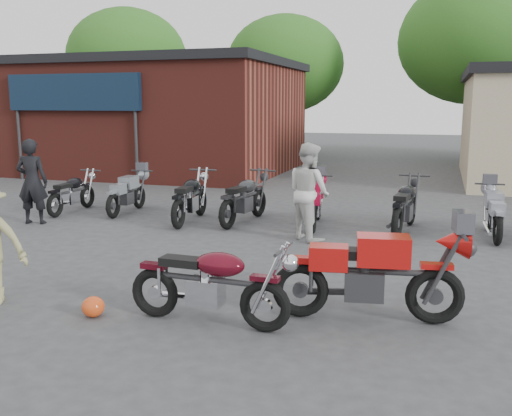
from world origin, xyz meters
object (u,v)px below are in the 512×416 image
(row_bike_2, at_px, (190,195))
(vintage_motorcycle, at_px, (211,279))
(row_bike_3, at_px, (245,196))
(row_bike_4, at_px, (316,200))
(row_bike_6, at_px, (494,211))
(row_bike_1, at_px, (127,191))
(sportbike, at_px, (371,270))
(row_bike_0, at_px, (72,191))
(row_bike_5, at_px, (405,203))
(person_light, at_px, (309,191))
(helmet, at_px, (93,307))
(person_dark, at_px, (32,182))

(row_bike_2, bearing_deg, vintage_motorcycle, -158.62)
(row_bike_3, distance_m, row_bike_4, 1.60)
(row_bike_6, bearing_deg, row_bike_1, 86.91)
(sportbike, bearing_deg, vintage_motorcycle, -167.70)
(row_bike_0, bearing_deg, row_bike_3, -89.29)
(row_bike_1, height_order, row_bike_5, row_bike_5)
(sportbike, distance_m, row_bike_1, 8.37)
(sportbike, bearing_deg, person_light, 103.47)
(sportbike, xyz_separation_m, row_bike_3, (-3.39, 5.11, -0.04))
(helmet, height_order, row_bike_2, row_bike_2)
(person_light, xyz_separation_m, row_bike_0, (-6.13, 0.99, -0.42))
(row_bike_6, bearing_deg, vintage_motorcycle, 146.19)
(row_bike_0, relative_size, row_bike_3, 0.88)
(row_bike_0, bearing_deg, row_bike_2, -93.94)
(person_dark, distance_m, row_bike_0, 1.48)
(row_bike_3, bearing_deg, row_bike_4, -78.63)
(row_bike_4, bearing_deg, row_bike_5, -96.31)
(sportbike, bearing_deg, row_bike_6, 61.85)
(row_bike_1, distance_m, row_bike_3, 3.10)
(row_bike_5, bearing_deg, row_bike_3, 99.42)
(person_dark, relative_size, person_light, 0.99)
(row_bike_0, xyz_separation_m, row_bike_3, (4.42, 0.14, 0.08))
(person_dark, bearing_deg, row_bike_0, -102.63)
(row_bike_3, relative_size, row_bike_5, 1.01)
(sportbike, relative_size, row_bike_3, 1.07)
(row_bike_1, distance_m, row_bike_4, 4.69)
(helmet, xyz_separation_m, row_bike_4, (1.51, 6.14, 0.43))
(row_bike_0, xyz_separation_m, row_bike_5, (7.89, 0.29, 0.07))
(sportbike, height_order, person_light, person_light)
(row_bike_2, xyz_separation_m, row_bike_3, (1.19, 0.30, 0.00))
(row_bike_2, distance_m, row_bike_6, 6.38)
(sportbike, distance_m, row_bike_5, 5.26)
(row_bike_3, bearing_deg, sportbike, -138.63)
(sportbike, bearing_deg, row_bike_1, 131.35)
(person_dark, height_order, row_bike_0, person_dark)
(vintage_motorcycle, xyz_separation_m, row_bike_3, (-1.59, 5.82, 0.03))
(helmet, relative_size, person_light, 0.15)
(person_light, bearing_deg, row_bike_4, -42.08)
(person_light, height_order, row_bike_2, person_light)
(row_bike_2, height_order, row_bike_3, row_bike_3)
(row_bike_1, distance_m, row_bike_2, 1.97)
(vintage_motorcycle, xyz_separation_m, row_bike_4, (0.00, 5.92, -0.01))
(row_bike_2, bearing_deg, row_bike_0, 81.88)
(person_light, height_order, row_bike_5, person_light)
(vintage_motorcycle, xyz_separation_m, row_bike_1, (-4.68, 6.01, -0.05))
(person_light, xyz_separation_m, row_bike_4, (-0.12, 1.23, -0.38))
(row_bike_4, bearing_deg, helmet, 158.39)
(person_dark, distance_m, row_bike_4, 6.24)
(vintage_motorcycle, relative_size, sportbike, 0.89)
(person_dark, relative_size, row_bike_0, 1.03)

